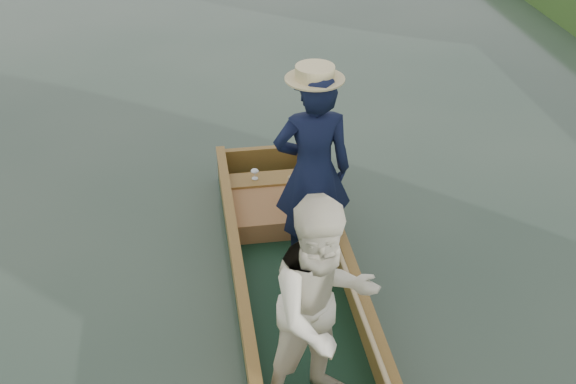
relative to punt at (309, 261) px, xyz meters
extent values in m
plane|color=#283D30|center=(-0.06, 0.18, -0.75)|extent=(120.00, 120.00, 0.00)
cube|color=black|center=(-0.06, 0.18, -0.71)|extent=(1.10, 5.00, 0.08)
cube|color=olive|center=(-0.57, 0.18, -0.51)|extent=(0.08, 5.00, 0.32)
cube|color=olive|center=(0.45, 0.18, -0.51)|extent=(0.08, 5.00, 0.32)
cube|color=olive|center=(-0.06, 2.64, -0.51)|extent=(1.10, 0.08, 0.32)
cube|color=olive|center=(-0.57, 0.18, -0.33)|extent=(0.10, 5.00, 0.04)
cube|color=olive|center=(0.45, 0.18, -0.33)|extent=(0.10, 5.00, 0.04)
cube|color=olive|center=(-0.06, 2.08, -0.45)|extent=(0.94, 0.30, 0.05)
imported|color=#111735|center=(0.19, 0.88, 0.33)|extent=(0.74, 0.50, 2.00)
cylinder|color=beige|center=(0.19, 0.88, 1.29)|extent=(0.52, 0.52, 0.12)
imported|color=white|center=(-0.06, -0.92, 0.27)|extent=(1.09, 0.96, 1.86)
cube|color=#AE5738|center=(-0.14, 1.66, -0.56)|extent=(0.85, 0.90, 0.22)
sphere|color=tan|center=(0.14, 1.56, -0.34)|extent=(0.20, 0.20, 0.20)
sphere|color=tan|center=(0.14, 1.55, -0.19)|extent=(0.15, 0.15, 0.15)
sphere|color=tan|center=(0.09, 1.55, -0.12)|extent=(0.06, 0.06, 0.06)
sphere|color=tan|center=(0.20, 1.55, -0.12)|extent=(0.06, 0.06, 0.06)
sphere|color=tan|center=(0.14, 1.49, -0.20)|extent=(0.06, 0.06, 0.06)
sphere|color=tan|center=(0.05, 1.54, -0.31)|extent=(0.07, 0.07, 0.07)
sphere|color=tan|center=(0.23, 1.54, -0.31)|extent=(0.07, 0.07, 0.07)
sphere|color=tan|center=(0.09, 1.53, -0.42)|extent=(0.08, 0.08, 0.08)
sphere|color=tan|center=(0.19, 1.53, -0.42)|extent=(0.08, 0.08, 0.08)
cylinder|color=silver|center=(-0.23, 2.08, -0.42)|extent=(0.07, 0.07, 0.01)
cylinder|color=silver|center=(-0.23, 2.08, -0.38)|extent=(0.01, 0.01, 0.08)
ellipsoid|color=silver|center=(-0.23, 2.08, -0.32)|extent=(0.09, 0.09, 0.05)
cylinder|color=tan|center=(0.37, 0.12, -0.29)|extent=(0.04, 3.99, 0.18)
camera|label=1|loc=(-0.90, -4.73, 3.74)|focal=45.00mm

